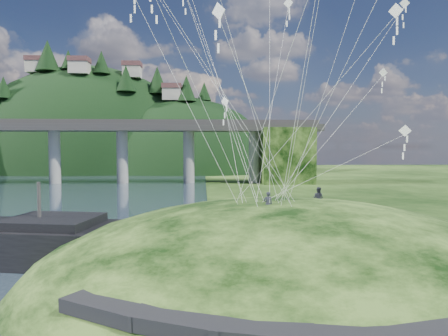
{
  "coord_description": "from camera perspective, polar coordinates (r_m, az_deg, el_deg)",
  "views": [
    {
      "loc": [
        2.44,
        -24.23,
        8.63
      ],
      "look_at": [
        4.0,
        6.0,
        7.0
      ],
      "focal_mm": 32.0,
      "sensor_mm": 36.0,
      "label": 1
    }
  ],
  "objects": [
    {
      "name": "ground",
      "position": [
        25.83,
        -8.55,
        -16.47
      ],
      "size": [
        320.0,
        320.0,
        0.0
      ],
      "primitive_type": "plane",
      "color": "black",
      "rests_on": "ground"
    },
    {
      "name": "grass_hill",
      "position": [
        28.66,
        8.85,
        -17.65
      ],
      "size": [
        36.0,
        32.0,
        13.0
      ],
      "color": "black",
      "rests_on": "ground"
    },
    {
      "name": "footpath",
      "position": [
        16.67,
        15.83,
        -20.15
      ],
      "size": [
        22.29,
        5.84,
        0.83
      ],
      "color": "black",
      "rests_on": "ground"
    },
    {
      "name": "bridge",
      "position": [
        98.63,
        -20.04,
        3.52
      ],
      "size": [
        160.0,
        11.0,
        15.0
      ],
      "color": "#2D2B2B",
      "rests_on": "ground"
    },
    {
      "name": "far_ridge",
      "position": [
        154.3,
        -20.32,
        -3.09
      ],
      "size": [
        153.0,
        70.0,
        94.5
      ],
      "color": "black",
      "rests_on": "ground"
    },
    {
      "name": "wooden_dock",
      "position": [
        31.67,
        -15.29,
        -12.07
      ],
      "size": [
        12.91,
        6.5,
        0.93
      ],
      "color": "#312114",
      "rests_on": "ground"
    },
    {
      "name": "kite_flyers",
      "position": [
        28.7,
        11.55,
        -2.85
      ],
      "size": [
        5.1,
        4.21,
        1.69
      ],
      "color": "#262733",
      "rests_on": "ground"
    }
  ]
}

